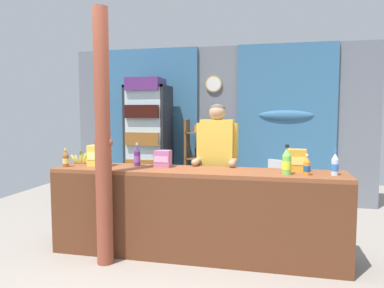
{
  "coord_description": "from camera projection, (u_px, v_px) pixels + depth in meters",
  "views": [
    {
      "loc": [
        0.91,
        -3.13,
        1.51
      ],
      "look_at": [
        -0.0,
        0.93,
        1.14
      ],
      "focal_mm": 33.71,
      "sensor_mm": 36.0,
      "label": 1
    }
  ],
  "objects": [
    {
      "name": "plastic_lawn_chair",
      "position": [
        286.0,
        186.0,
        4.99
      ],
      "size": [
        0.6,
        0.6,
        0.86
      ],
      "color": "silver",
      "rests_on": "ground"
    },
    {
      "name": "snack_box_wafer",
      "position": [
        163.0,
        159.0,
        3.91
      ],
      "size": [
        0.17,
        0.14,
        0.18
      ],
      "color": "#B76699",
      "rests_on": "stall_counter"
    },
    {
      "name": "soda_bottle_lime_soda",
      "position": [
        287.0,
        162.0,
        3.43
      ],
      "size": [
        0.09,
        0.09,
        0.29
      ],
      "color": "#75C64C",
      "rests_on": "stall_counter"
    },
    {
      "name": "shopkeeper",
      "position": [
        217.0,
        156.0,
        4.18
      ],
      "size": [
        0.49,
        0.42,
        1.6
      ],
      "color": "#28282D",
      "rests_on": "ground"
    },
    {
      "name": "soda_bottle_iced_tea",
      "position": [
        66.0,
        159.0,
        3.93
      ],
      "size": [
        0.07,
        0.07,
        0.2
      ],
      "color": "brown",
      "rests_on": "stall_counter"
    },
    {
      "name": "timber_post",
      "position": [
        103.0,
        144.0,
        3.51
      ],
      "size": [
        0.18,
        0.16,
        2.5
      ],
      "color": "brown",
      "rests_on": "ground"
    },
    {
      "name": "soda_bottle_grape_soda",
      "position": [
        137.0,
        156.0,
        3.97
      ],
      "size": [
        0.07,
        0.07,
        0.26
      ],
      "color": "#56286B",
      "rests_on": "stall_counter"
    },
    {
      "name": "snack_box_choco_powder",
      "position": [
        296.0,
        160.0,
        3.63
      ],
      "size": [
        0.19,
        0.13,
        0.22
      ],
      "color": "gold",
      "rests_on": "stall_counter"
    },
    {
      "name": "soda_bottle_orange_soda",
      "position": [
        307.0,
        166.0,
        3.4
      ],
      "size": [
        0.06,
        0.06,
        0.2
      ],
      "color": "orange",
      "rests_on": "stall_counter"
    },
    {
      "name": "bottle_shelf_rack",
      "position": [
        200.0,
        161.0,
        5.81
      ],
      "size": [
        0.48,
        0.28,
        1.39
      ],
      "color": "brown",
      "rests_on": "ground"
    },
    {
      "name": "stall_counter",
      "position": [
        193.0,
        205.0,
        3.66
      ],
      "size": [
        3.03,
        0.56,
        0.91
      ],
      "color": "brown",
      "rests_on": "ground"
    },
    {
      "name": "snack_box_instant_noodle",
      "position": [
        99.0,
        156.0,
        3.98
      ],
      "size": [
        0.23,
        0.14,
        0.23
      ],
      "color": "#EAD14C",
      "rests_on": "stall_counter"
    },
    {
      "name": "soda_bottle_water",
      "position": [
        335.0,
        165.0,
        3.39
      ],
      "size": [
        0.07,
        0.07,
        0.24
      ],
      "color": "silver",
      "rests_on": "stall_counter"
    },
    {
      "name": "ground_plane",
      "position": [
        196.0,
        233.0,
        4.49
      ],
      "size": [
        7.46,
        7.46,
        0.0
      ],
      "primitive_type": "plane",
      "color": "gray"
    },
    {
      "name": "drink_fridge",
      "position": [
        148.0,
        137.0,
        5.79
      ],
      "size": [
        0.66,
        0.64,
        2.04
      ],
      "color": "#232328",
      "rests_on": "ground"
    },
    {
      "name": "back_wall_curtained",
      "position": [
        217.0,
        122.0,
        6.09
      ],
      "size": [
        5.08,
        0.22,
        2.6
      ],
      "color": "slate",
      "rests_on": "ground"
    },
    {
      "name": "banana_bunch",
      "position": [
        81.0,
        159.0,
        4.15
      ],
      "size": [
        0.26,
        0.06,
        0.16
      ],
      "color": "#CCC14C",
      "rests_on": "stall_counter"
    }
  ]
}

